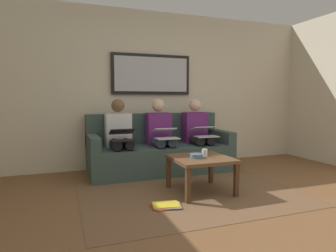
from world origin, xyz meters
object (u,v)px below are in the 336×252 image
object	(u,v)px
couch	(159,151)
magazine_stack	(166,205)
framed_mirror	(152,74)
bowl	(196,156)
person_middle	(160,133)
laptop_white	(166,133)
coffee_table	(201,162)
laptop_black	(123,135)
cup	(205,153)
laptop_silver	(204,132)
person_right	(120,135)
person_left	(197,132)

from	to	relation	value
couch	magazine_stack	bearing A→B (deg)	74.28
couch	framed_mirror	world-z (taller)	framed_mirror
bowl	person_middle	xyz separation A→B (m)	(0.06, -1.17, 0.15)
laptop_white	magazine_stack	size ratio (longest dim) A/B	1.08
coffee_table	laptop_black	world-z (taller)	laptop_black
framed_mirror	cup	distance (m)	1.92
framed_mirror	laptop_silver	size ratio (longest dim) A/B	3.72
magazine_stack	bowl	bearing A→B (deg)	-147.87
couch	person_right	size ratio (longest dim) A/B	1.93
laptop_white	magazine_stack	distance (m)	1.46
coffee_table	laptop_black	distance (m)	1.22
cup	laptop_silver	distance (m)	0.99
coffee_table	person_left	xyz separation A→B (m)	(-0.51, -1.15, 0.23)
cup	person_right	bearing A→B (deg)	-53.11
coffee_table	bowl	xyz separation A→B (m)	(0.07, 0.03, 0.08)
magazine_stack	laptop_white	bearing A→B (deg)	-109.37
person_left	person_right	bearing A→B (deg)	0.00
couch	framed_mirror	bearing A→B (deg)	-90.00
cup	bowl	xyz separation A→B (m)	(0.14, 0.06, -0.02)
laptop_white	couch	bearing A→B (deg)	-90.00
person_left	magazine_stack	distance (m)	1.93
person_left	laptop_white	xyz separation A→B (m)	(0.64, 0.24, 0.02)
bowl	framed_mirror	bearing A→B (deg)	-87.85
bowl	cup	bearing A→B (deg)	-158.24
bowl	person_right	bearing A→B (deg)	-59.17
couch	person_left	world-z (taller)	person_left
person_middle	magazine_stack	xyz separation A→B (m)	(0.44, 1.49, -0.59)
bowl	couch	bearing A→B (deg)	-87.18
person_left	couch	bearing A→B (deg)	-6.13
laptop_white	person_right	world-z (taller)	person_right
framed_mirror	cup	world-z (taller)	framed_mirror
cup	magazine_stack	bearing A→B (deg)	30.04
framed_mirror	laptop_black	distance (m)	1.32
coffee_table	magazine_stack	distance (m)	0.76
laptop_white	coffee_table	bearing A→B (deg)	98.44
person_right	coffee_table	bearing A→B (deg)	123.98
framed_mirror	laptop_white	size ratio (longest dim) A/B	3.75
person_left	laptop_silver	world-z (taller)	person_left
person_right	person_middle	bearing A→B (deg)	180.00
framed_mirror	bowl	size ratio (longest dim) A/B	8.73
cup	person_left	world-z (taller)	person_left
bowl	person_middle	size ratio (longest dim) A/B	0.14
laptop_silver	laptop_white	distance (m)	0.64
person_middle	laptop_white	bearing A→B (deg)	90.00
person_right	couch	bearing A→B (deg)	-173.87
laptop_silver	framed_mirror	bearing A→B (deg)	-47.47
magazine_stack	person_right	bearing A→B (deg)	-82.28
framed_mirror	person_right	size ratio (longest dim) A/B	1.19
bowl	laptop_black	bearing A→B (deg)	-53.32
person_left	person_right	distance (m)	1.28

